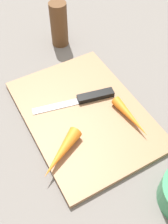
{
  "coord_description": "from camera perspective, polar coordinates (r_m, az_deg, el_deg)",
  "views": [
    {
      "loc": [
        0.34,
        -0.19,
        0.5
      ],
      "look_at": [
        0.0,
        0.0,
        0.01
      ],
      "focal_mm": 42.81,
      "sensor_mm": 36.0,
      "label": 1
    }
  ],
  "objects": [
    {
      "name": "knife",
      "position": [
        0.65,
        1.36,
        3.2
      ],
      "size": [
        0.06,
        0.2,
        0.01
      ],
      "rotation": [
        0.0,
        0.0,
        4.5
      ],
      "color": "#B7B7BC",
      "rests_on": "cutting_board"
    },
    {
      "name": "cutting_board",
      "position": [
        0.63,
        -0.0,
        -0.34
      ],
      "size": [
        0.36,
        0.26,
        0.01
      ],
      "primitive_type": "cube",
      "color": "#99704C",
      "rests_on": "ground_plane"
    },
    {
      "name": "pepper_grinder",
      "position": [
        0.8,
        -5.37,
        18.14
      ],
      "size": [
        0.05,
        0.05,
        0.13
      ],
      "primitive_type": "cylinder",
      "color": "brown",
      "rests_on": "ground_plane"
    },
    {
      "name": "ground_plane",
      "position": [
        0.63,
        -0.0,
        -0.67
      ],
      "size": [
        1.4,
        1.4,
        0.0
      ],
      "primitive_type": "plane",
      "color": "slate"
    },
    {
      "name": "carrot_long",
      "position": [
        0.55,
        -4.92,
        -8.73
      ],
      "size": [
        0.09,
        0.12,
        0.03
      ],
      "primitive_type": "cone",
      "rotation": [
        0.0,
        1.57,
        5.27
      ],
      "color": "orange",
      "rests_on": "cutting_board"
    },
    {
      "name": "carrot_short",
      "position": [
        0.61,
        9.91,
        -1.04
      ],
      "size": [
        0.12,
        0.03,
        0.02
      ],
      "primitive_type": "cone",
      "rotation": [
        0.0,
        1.57,
        0.04
      ],
      "color": "orange",
      "rests_on": "cutting_board"
    }
  ]
}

